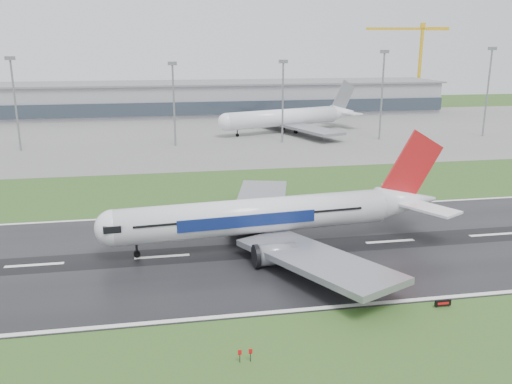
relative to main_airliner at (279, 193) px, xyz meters
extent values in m
plane|color=#2A4D1C|center=(-0.30, -2.70, -9.19)|extent=(520.00, 520.00, 0.00)
cube|color=black|center=(-0.30, -2.70, -9.14)|extent=(400.00, 45.00, 0.10)
cube|color=slate|center=(-0.30, 122.30, -9.15)|extent=(400.00, 130.00, 0.08)
cube|color=gray|center=(-0.30, 182.30, -1.69)|extent=(240.00, 36.00, 15.00)
cylinder|color=gray|center=(-65.22, 97.30, 5.32)|extent=(0.64, 0.64, 29.02)
cylinder|color=gray|center=(-14.86, 97.30, 4.36)|extent=(0.64, 0.64, 27.10)
cylinder|color=gray|center=(22.81, 97.30, 4.58)|extent=(0.64, 0.64, 27.53)
cylinder|color=gray|center=(59.40, 97.30, 6.17)|extent=(0.64, 0.64, 30.71)
cylinder|color=gray|center=(101.09, 97.30, 6.67)|extent=(0.64, 0.64, 31.71)
camera|label=1|loc=(-19.39, -86.17, 24.78)|focal=37.48mm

